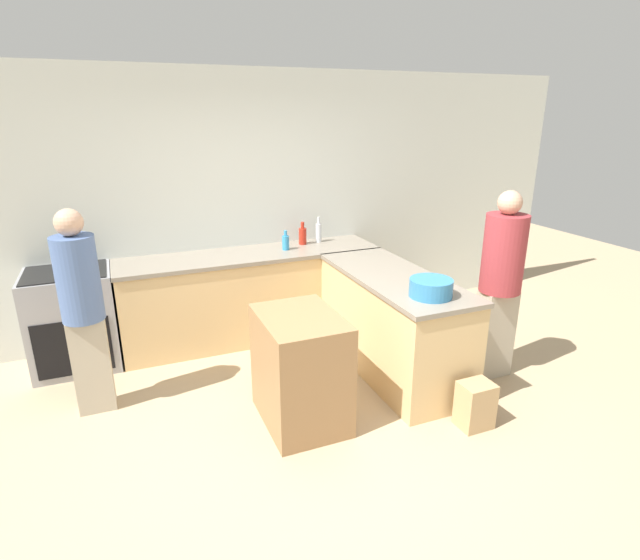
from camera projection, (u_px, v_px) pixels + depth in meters
ground_plane at (326, 440)px, 3.64m from camera, size 14.00×14.00×0.00m
wall_back at (240, 205)px, 5.22m from camera, size 8.00×0.06×2.70m
counter_back at (252, 295)px, 5.21m from camera, size 2.65×0.67×0.92m
counter_peninsula at (392, 323)px, 4.53m from camera, size 0.69×1.76×0.92m
range_oven at (73, 320)px, 4.59m from camera, size 0.74×0.64×0.93m
island_table at (300, 369)px, 3.77m from camera, size 0.57×0.77×0.87m
mixing_bowl at (431, 288)px, 3.85m from camera, size 0.34×0.34×0.14m
dish_soap_bottle at (286, 242)px, 5.15m from camera, size 0.07×0.07×0.20m
vinegar_bottle_clear at (319, 232)px, 5.45m from camera, size 0.06×0.06×0.28m
hot_sauce_bottle at (303, 235)px, 5.36m from camera, size 0.08×0.08×0.24m
person_by_range at (82, 306)px, 3.76m from camera, size 0.31×0.31×1.63m
person_at_peninsula at (500, 280)px, 4.29m from camera, size 0.35×0.35×1.67m
paper_bag at (475, 405)px, 3.76m from camera, size 0.25×0.20×0.36m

